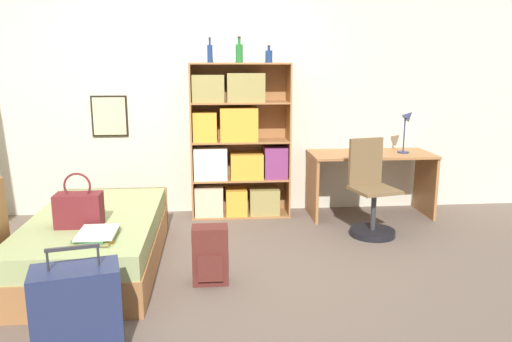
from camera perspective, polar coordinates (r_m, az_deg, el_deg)
name	(u,v)px	position (r m, az deg, el deg)	size (l,w,h in m)	color
ground_plane	(189,263)	(4.36, -7.62, -10.36)	(14.00, 14.00, 0.00)	#66564C
wall_back	(192,97)	(5.62, -7.33, 8.35)	(10.00, 0.09, 2.60)	beige
bed	(96,241)	(4.41, -17.81, -7.59)	(1.02, 1.90, 0.44)	#A36B3D
handbag	(79,209)	(4.06, -19.58, -4.11)	(0.34, 0.19, 0.42)	maroon
book_stack_on_bed	(96,235)	(3.75, -17.78, -7.00)	(0.29, 0.38, 0.06)	gold
suitcase	(78,311)	(3.15, -19.72, -14.84)	(0.54, 0.38, 0.66)	navy
bookcase	(235,147)	(5.45, -2.40, 2.71)	(1.07, 0.36, 1.67)	#A36B3D
bottle_green	(210,53)	(5.41, -5.29, 13.29)	(0.06, 0.06, 0.26)	navy
bottle_brown	(239,53)	(5.42, -1.93, 13.37)	(0.08, 0.08, 0.27)	#1E6B2D
bottle_clear	(269,56)	(5.46, 1.48, 13.00)	(0.08, 0.08, 0.18)	navy
desk	(370,171)	(5.64, 12.91, 0.01)	(1.33, 0.62, 0.71)	#A36B3D
desk_lamp	(407,123)	(5.67, 16.92, 5.29)	(0.17, 0.12, 0.48)	navy
desk_chair	(371,203)	(5.05, 13.00, -3.64)	(0.49, 0.49, 0.95)	black
backpack	(210,255)	(3.89, -5.25, -9.59)	(0.27, 0.20, 0.45)	#56231E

